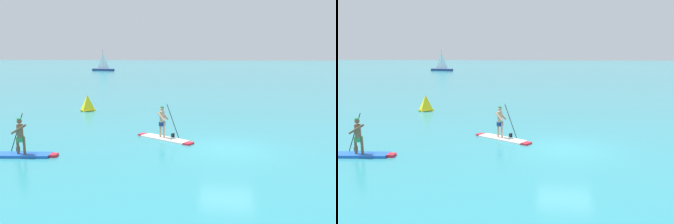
% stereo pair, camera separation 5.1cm
% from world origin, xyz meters
% --- Properties ---
extents(ground, '(440.00, 440.00, 0.00)m').
position_xyz_m(ground, '(0.00, 0.00, 0.00)').
color(ground, teal).
extents(paddleboarder_near_left, '(3.02, 0.96, 1.83)m').
position_xyz_m(paddleboarder_near_left, '(-8.82, -2.34, 0.33)').
color(paddleboarder_near_left, blue).
rests_on(paddleboarder_near_left, ground).
extents(paddleboarder_mid_center, '(3.11, 2.08, 1.82)m').
position_xyz_m(paddleboarder_mid_center, '(-3.18, 1.35, 0.35)').
color(paddleboarder_mid_center, white).
rests_on(paddleboarder_mid_center, ground).
extents(race_marker_buoy, '(1.17, 1.17, 1.23)m').
position_xyz_m(race_marker_buoy, '(-10.31, 9.44, 0.55)').
color(race_marker_buoy, yellow).
rests_on(race_marker_buoy, ground).
extents(sailboat_left_horizon, '(6.02, 3.06, 5.40)m').
position_xyz_m(sailboat_left_horizon, '(-28.84, 69.55, 0.66)').
color(sailboat_left_horizon, navy).
rests_on(sailboat_left_horizon, ground).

